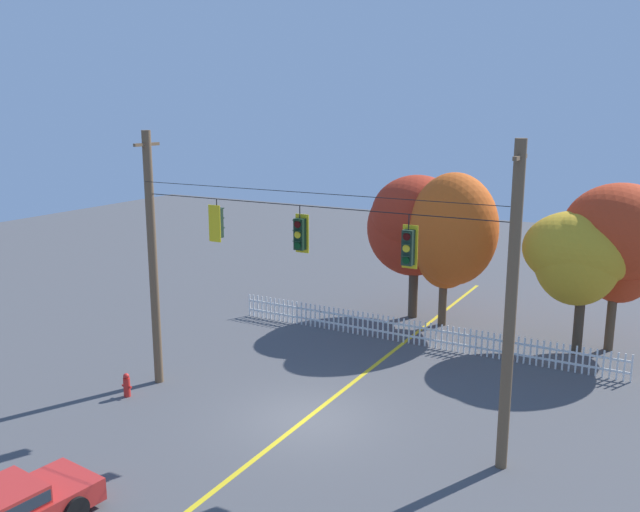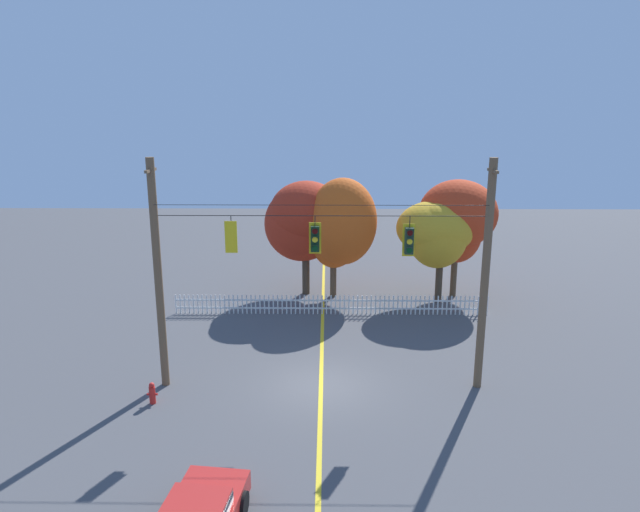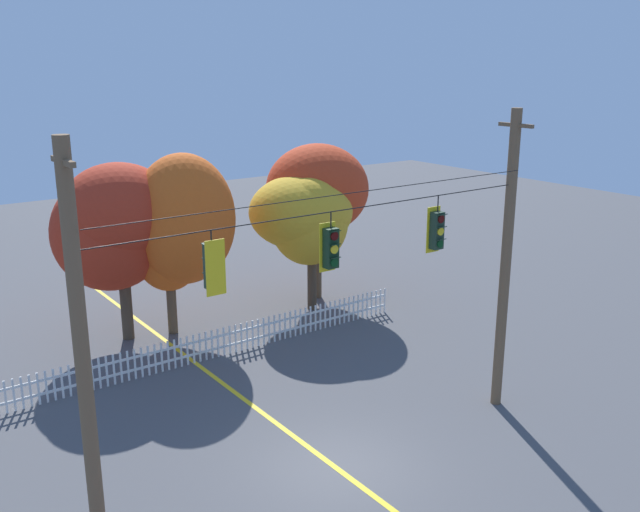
% 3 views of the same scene
% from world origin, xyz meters
% --- Properties ---
extents(ground, '(80.00, 80.00, 0.00)m').
position_xyz_m(ground, '(0.00, 0.00, 0.00)').
color(ground, '#4C4C4F').
extents(lane_centerline_stripe, '(0.16, 36.00, 0.01)m').
position_xyz_m(lane_centerline_stripe, '(0.00, 0.00, 0.00)').
color(lane_centerline_stripe, gold).
rests_on(lane_centerline_stripe, ground).
extents(signal_support_span, '(12.05, 1.10, 8.52)m').
position_xyz_m(signal_support_span, '(0.00, -0.00, 4.33)').
color(signal_support_span, brown).
rests_on(signal_support_span, ground).
extents(traffic_signal_southbound_primary, '(0.43, 0.38, 1.31)m').
position_xyz_m(traffic_signal_southbound_primary, '(-3.17, -0.01, 5.76)').
color(traffic_signal_southbound_primary, black).
extents(traffic_signal_northbound_primary, '(0.43, 0.38, 1.39)m').
position_xyz_m(traffic_signal_northbound_primary, '(-0.21, 0.01, 5.67)').
color(traffic_signal_northbound_primary, black).
extents(traffic_signal_eastbound_side, '(0.43, 0.38, 1.48)m').
position_xyz_m(traffic_signal_eastbound_side, '(3.11, 0.01, 5.61)').
color(traffic_signal_eastbound_side, black).
extents(white_picket_fence, '(15.86, 0.06, 1.00)m').
position_xyz_m(white_picket_fence, '(0.42, 7.78, 0.50)').
color(white_picket_fence, white).
rests_on(white_picket_fence, ground).
extents(autumn_maple_near_fence, '(4.35, 3.82, 6.37)m').
position_xyz_m(autumn_maple_near_fence, '(-1.09, 11.39, 4.23)').
color(autumn_maple_near_fence, '#473828').
rests_on(autumn_maple_near_fence, ground).
extents(autumn_maple_mid, '(3.68, 3.45, 6.65)m').
position_xyz_m(autumn_maple_mid, '(0.92, 10.41, 4.05)').
color(autumn_maple_mid, brown).
rests_on(autumn_maple_mid, ground).
extents(autumn_oak_far_east, '(4.15, 3.97, 5.44)m').
position_xyz_m(autumn_oak_far_east, '(6.00, 10.00, 3.86)').
color(autumn_oak_far_east, '#473828').
rests_on(autumn_oak_far_east, ground).
extents(autumn_maple_far_west, '(4.25, 4.14, 6.49)m').
position_xyz_m(autumn_maple_far_west, '(7.29, 11.01, 4.30)').
color(autumn_maple_far_west, brown).
rests_on(autumn_maple_far_west, ground).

